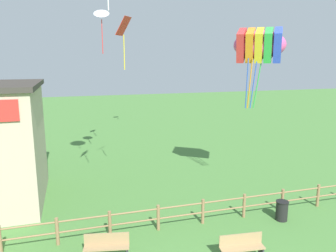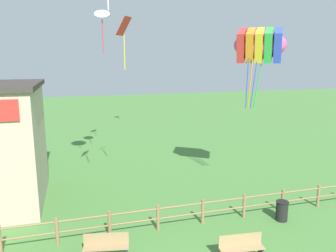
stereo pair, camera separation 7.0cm
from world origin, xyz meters
name	(u,v)px [view 1 (the left image)]	position (x,y,z in m)	size (l,w,h in m)	color
wooden_fence	(181,213)	(0.00, 5.34, 0.64)	(18.51, 0.14, 1.13)	olive
park_bench_near_fence	(242,246)	(1.36, 2.47, 0.50)	(1.67, 0.56, 0.93)	#9E7F56
park_bench_by_building	(107,245)	(-3.34, 3.90, 0.50)	(1.69, 0.70, 0.93)	#9E7F56
trash_bin	(282,211)	(4.56, 4.61, 0.46)	(0.57, 0.57, 0.90)	black
kite_rainbow_parafoil	(259,45)	(5.09, 8.08, 7.88)	(3.18, 2.98, 4.16)	#E54C8C
kite_white_delta	(101,15)	(-2.33, 13.31, 9.73)	(1.02, 0.92, 2.63)	white
kite_red_diamond	(124,32)	(-1.51, 10.29, 8.56)	(0.92, 0.97, 2.68)	red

